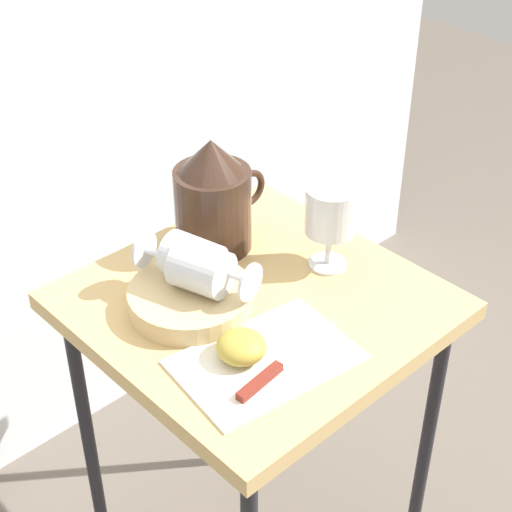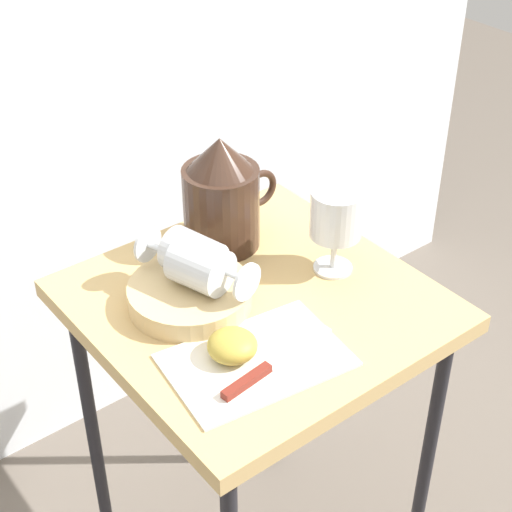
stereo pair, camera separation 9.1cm
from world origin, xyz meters
The scene contains 9 objects.
table centered at (0.00, 0.00, 0.64)m, with size 0.51×0.51×0.71m.
linen_napkin centered at (-0.09, -0.11, 0.72)m, with size 0.25×0.17×0.00m, color silver.
basket_tray centered at (-0.09, 0.05, 0.73)m, with size 0.19×0.19×0.04m, color tan.
pitcher centered at (0.05, 0.16, 0.79)m, with size 0.18×0.13×0.20m.
wine_glass_upright centered at (0.15, -0.02, 0.81)m, with size 0.08×0.08×0.15m.
wine_glass_tipped_near centered at (-0.07, 0.06, 0.78)m, with size 0.10×0.16×0.07m.
wine_glass_tipped_far centered at (-0.08, 0.04, 0.79)m, with size 0.11×0.16×0.07m.
apple_half_left centered at (-0.11, -0.09, 0.74)m, with size 0.07×0.07×0.04m, color #B29938.
knife centered at (-0.10, -0.14, 0.72)m, with size 0.21×0.04×0.01m.
Camera 1 is at (-0.69, -0.73, 1.50)m, focal length 57.33 mm.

